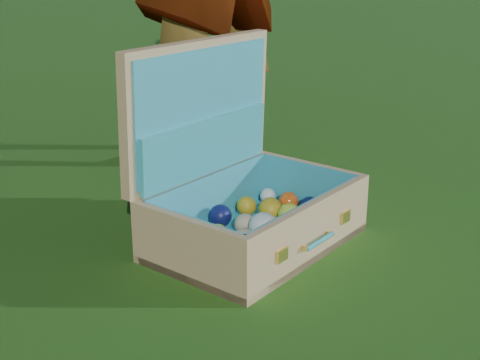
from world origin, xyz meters
name	(u,v)px	position (x,y,z in m)	size (l,w,h in m)	color
ground	(226,260)	(0.00, 0.00, 0.00)	(60.00, 60.00, 0.00)	#215114
suitcase	(238,188)	(0.10, 0.08, 0.14)	(0.61, 0.51, 0.51)	tan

